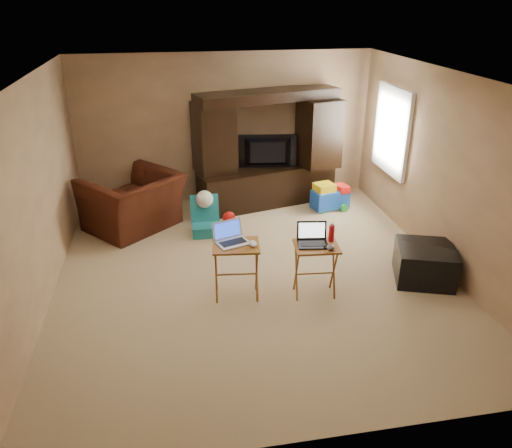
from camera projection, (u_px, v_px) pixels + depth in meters
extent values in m
plane|color=beige|center=(253.00, 273.00, 6.56)|extent=(5.50, 5.50, 0.00)
plane|color=silver|center=(253.00, 77.00, 5.50)|extent=(5.50, 5.50, 0.00)
plane|color=tan|center=(225.00, 128.00, 8.49)|extent=(5.00, 0.00, 5.00)
plane|color=tan|center=(319.00, 314.00, 3.58)|extent=(5.00, 0.00, 5.00)
plane|color=tan|center=(35.00, 197.00, 5.63)|extent=(0.00, 5.50, 5.50)
plane|color=tan|center=(444.00, 172.00, 6.43)|extent=(0.00, 5.50, 5.50)
plane|color=white|center=(393.00, 131.00, 7.75)|extent=(0.00, 1.20, 1.20)
cube|color=white|center=(392.00, 131.00, 7.75)|extent=(0.06, 1.14, 1.34)
cube|color=black|center=(267.00, 150.00, 8.32)|extent=(2.44, 1.15, 1.94)
imported|color=black|center=(268.00, 153.00, 8.30)|extent=(0.99, 0.25, 0.57)
imported|color=#43170E|center=(133.00, 202.00, 7.64)|extent=(1.74, 1.72, 0.85)
cube|color=black|center=(425.00, 263.00, 6.33)|extent=(0.89, 0.89, 0.45)
cube|color=#935B23|center=(236.00, 271.00, 5.91)|extent=(0.59, 0.49, 0.70)
cube|color=#9E6526|center=(315.00, 270.00, 5.96)|extent=(0.55, 0.46, 0.67)
cube|color=silver|center=(233.00, 234.00, 5.73)|extent=(0.45, 0.40, 0.24)
cube|color=black|center=(313.00, 236.00, 5.78)|extent=(0.39, 0.33, 0.24)
ellipsoid|color=silver|center=(253.00, 244.00, 5.72)|extent=(0.10, 0.15, 0.06)
ellipsoid|color=#3D3C41|center=(331.00, 247.00, 5.72)|extent=(0.13, 0.16, 0.06)
cylinder|color=#B40B1A|center=(331.00, 233.00, 5.88)|extent=(0.07, 0.07, 0.21)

